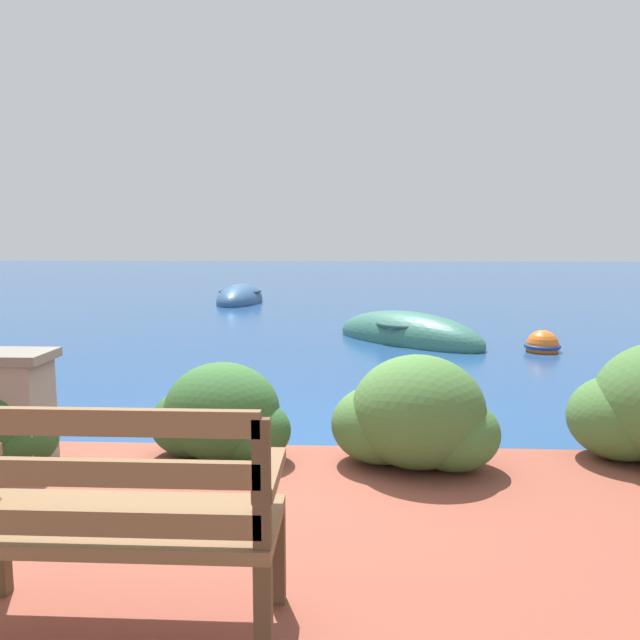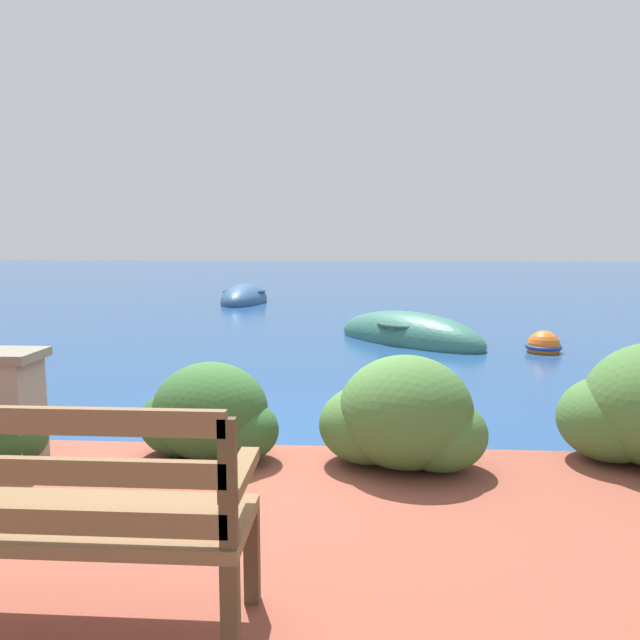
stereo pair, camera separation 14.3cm
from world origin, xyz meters
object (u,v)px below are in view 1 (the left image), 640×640
object	(u,v)px
rowboat_mid	(240,300)
mooring_buoy	(542,346)
park_bench	(110,515)
rowboat_nearest	(408,337)

from	to	relation	value
rowboat_mid	mooring_buoy	xyz separation A→B (m)	(5.77, -6.80, 0.01)
rowboat_mid	park_bench	bearing A→B (deg)	-169.72
mooring_buoy	park_bench	bearing A→B (deg)	-117.38
park_bench	mooring_buoy	xyz separation A→B (m)	(3.74, 7.23, -0.62)
rowboat_nearest	rowboat_mid	distance (m)	7.11
mooring_buoy	rowboat_nearest	bearing A→B (deg)	156.73
rowboat_mid	rowboat_nearest	bearing A→B (deg)	-145.15
park_bench	rowboat_nearest	bearing A→B (deg)	83.20
park_bench	rowboat_mid	xyz separation A→B (m)	(-2.03, 14.03, -0.63)
rowboat_nearest	rowboat_mid	bearing A→B (deg)	-13.09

